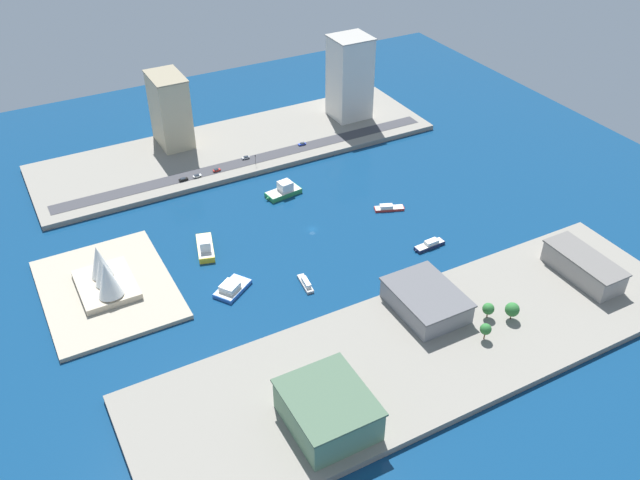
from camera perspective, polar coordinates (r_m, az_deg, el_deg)
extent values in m
plane|color=navy|center=(341.69, -0.65, 0.91)|extent=(440.00, 440.00, 0.00)
cube|color=gray|center=(277.79, 8.87, -8.96)|extent=(70.00, 240.00, 2.91)
cube|color=gray|center=(417.31, -6.96, 7.78)|extent=(70.00, 240.00, 2.91)
cube|color=#A89E89|center=(316.96, -17.43, -3.97)|extent=(71.35, 55.12, 2.00)
cube|color=#38383D|center=(398.57, -5.75, 6.70)|extent=(9.79, 228.00, 0.15)
cube|color=red|center=(358.32, 5.83, 2.65)|extent=(9.91, 16.08, 1.25)
cone|color=red|center=(360.06, 7.08, 2.73)|extent=(1.46, 1.46, 1.13)
cube|color=white|center=(357.21, 5.59, 2.83)|extent=(5.55, 7.51, 1.67)
cube|color=beige|center=(357.96, 5.83, 2.74)|extent=(9.51, 15.44, 0.10)
cube|color=yellow|center=(330.76, -9.61, -0.67)|extent=(22.42, 12.83, 2.97)
cone|color=yellow|center=(340.09, -9.77, 0.44)|extent=(3.29, 3.29, 2.67)
cube|color=white|center=(327.06, -9.65, -0.26)|extent=(9.63, 7.17, 5.15)
cube|color=beige|center=(329.87, -9.64, -0.45)|extent=(21.53, 12.32, 0.10)
cube|color=#2D8C4C|center=(369.02, -3.09, 3.99)|extent=(10.99, 20.01, 2.62)
cone|color=#2D8C4C|center=(364.48, -4.44, 3.49)|extent=(2.65, 2.65, 2.36)
cube|color=white|center=(367.64, -2.94, 4.55)|extent=(7.30, 7.68, 4.98)
cube|color=beige|center=(368.31, -3.10, 4.17)|extent=(10.55, 19.21, 0.10)
cube|color=#999EA3|center=(305.98, -1.23, -3.71)|extent=(13.84, 4.86, 1.31)
cone|color=#999EA3|center=(311.21, -1.69, -2.93)|extent=(1.31, 1.31, 1.17)
cube|color=white|center=(304.08, -1.16, -3.59)|extent=(7.46, 3.09, 2.07)
cube|color=beige|center=(305.54, -1.24, -3.60)|extent=(13.28, 4.66, 0.10)
cube|color=#1E284C|center=(333.12, 9.18, -0.46)|extent=(5.22, 16.15, 1.70)
cone|color=#1E284C|center=(328.55, 8.04, -0.91)|extent=(1.61, 1.61, 1.53)
cube|color=white|center=(332.75, 9.36, -0.16)|extent=(3.76, 6.92, 1.73)
cube|color=beige|center=(332.60, 9.20, -0.33)|extent=(5.01, 15.50, 0.10)
cube|color=blue|center=(305.40, -7.36, -4.07)|extent=(17.66, 19.68, 1.87)
cone|color=blue|center=(311.06, -6.43, -3.14)|extent=(2.33, 2.33, 1.68)
cube|color=white|center=(302.76, -7.59, -3.92)|extent=(10.09, 10.24, 2.90)
cube|color=beige|center=(304.78, -7.37, -3.93)|extent=(16.95, 18.90, 0.10)
cube|color=gray|center=(325.98, 21.24, -2.13)|extent=(36.34, 14.92, 9.86)
cube|color=slate|center=(322.96, 21.44, -1.38)|extent=(37.79, 15.52, 0.80)
cube|color=slate|center=(242.55, 0.66, -14.14)|extent=(31.51, 27.05, 12.93)
cube|color=#47624A|center=(237.35, 0.67, -13.07)|extent=(32.77, 28.14, 0.80)
cube|color=#C6B793|center=(416.35, -12.48, 10.57)|extent=(27.88, 17.97, 41.95)
cube|color=gray|center=(408.06, -12.87, 13.28)|extent=(29.00, 18.69, 0.80)
cube|color=gray|center=(290.10, 8.88, -5.08)|extent=(33.21, 24.55, 8.94)
cube|color=#59595C|center=(286.98, 8.97, -4.34)|extent=(34.53, 25.53, 0.80)
cube|color=silver|center=(440.35, 2.51, 13.44)|extent=(21.73, 23.03, 51.33)
cube|color=#9D9992|center=(431.21, 2.61, 16.65)|extent=(22.59, 23.96, 0.80)
cylinder|color=black|center=(411.62, -1.68, 7.93)|extent=(0.28, 0.65, 0.64)
cylinder|color=black|center=(412.96, -1.78, 8.02)|extent=(0.28, 0.65, 0.64)
cylinder|color=black|center=(412.80, -1.27, 8.02)|extent=(0.28, 0.65, 0.64)
cylinder|color=black|center=(414.13, -1.36, 8.12)|extent=(0.28, 0.65, 0.64)
cube|color=blue|center=(412.75, -1.52, 8.06)|extent=(2.07, 4.76, 0.74)
cube|color=#262D38|center=(412.56, -1.49, 8.14)|extent=(1.75, 2.70, 0.46)
cylinder|color=black|center=(398.77, -6.44, 6.73)|extent=(0.27, 0.65, 0.64)
cylinder|color=black|center=(400.10, -6.52, 6.83)|extent=(0.27, 0.65, 0.64)
cylinder|color=black|center=(399.70, -6.01, 6.84)|extent=(0.27, 0.65, 0.64)
cylinder|color=black|center=(401.02, -6.09, 6.94)|extent=(0.27, 0.65, 0.64)
cube|color=#B7B7BC|center=(399.74, -6.27, 6.88)|extent=(1.96, 4.63, 0.86)
cube|color=#262D38|center=(399.48, -6.24, 6.97)|extent=(1.67, 2.62, 0.52)
cylinder|color=black|center=(386.68, -10.09, 5.40)|extent=(0.27, 0.65, 0.64)
cylinder|color=black|center=(385.22, -9.99, 5.28)|extent=(0.27, 0.65, 0.64)
cylinder|color=black|center=(385.75, -10.55, 5.26)|extent=(0.27, 0.65, 0.64)
cylinder|color=black|center=(384.29, -10.45, 5.15)|extent=(0.27, 0.65, 0.64)
cube|color=white|center=(385.34, -10.28, 5.31)|extent=(2.15, 4.82, 0.77)
cube|color=#262D38|center=(384.96, -10.32, 5.38)|extent=(1.84, 2.72, 0.50)
cylinder|color=black|center=(390.48, -8.52, 5.89)|extent=(0.28, 0.65, 0.64)
cylinder|color=black|center=(389.13, -8.42, 5.78)|extent=(0.28, 0.65, 0.64)
cylinder|color=black|center=(389.55, -8.92, 5.77)|extent=(0.28, 0.65, 0.64)
cylinder|color=black|center=(388.20, -8.82, 5.66)|extent=(0.28, 0.65, 0.64)
cube|color=red|center=(389.18, -8.67, 5.82)|extent=(2.03, 4.37, 0.82)
cube|color=#262D38|center=(388.80, -8.71, 5.89)|extent=(1.73, 2.47, 0.47)
cylinder|color=black|center=(384.77, -11.20, 5.10)|extent=(0.26, 0.64, 0.64)
cylinder|color=black|center=(383.28, -11.10, 4.98)|extent=(0.26, 0.64, 0.64)
cylinder|color=black|center=(383.92, -11.69, 4.96)|extent=(0.26, 0.64, 0.64)
cylinder|color=black|center=(382.42, -11.60, 4.84)|extent=(0.26, 0.64, 0.64)
cube|color=black|center=(383.45, -11.40, 5.01)|extent=(2.08, 5.06, 0.77)
cube|color=#262D38|center=(383.08, -11.45, 5.08)|extent=(1.81, 2.84, 0.48)
cylinder|color=black|center=(391.93, -5.44, 6.64)|extent=(0.18, 0.18, 5.50)
cube|color=black|center=(390.37, -5.46, 7.05)|extent=(0.36, 0.36, 1.00)
sphere|color=red|center=(390.20, -5.47, 7.10)|extent=(0.24, 0.24, 0.24)
sphere|color=yellow|center=(390.37, -5.46, 7.05)|extent=(0.24, 0.24, 0.24)
sphere|color=green|center=(390.54, -5.46, 7.01)|extent=(0.24, 0.24, 0.24)
cube|color=#BCAD93|center=(315.44, -17.50, -3.61)|extent=(31.16, 24.08, 3.00)
cone|color=white|center=(302.80, -17.41, -3.20)|extent=(13.10, 10.89, 16.98)
cone|color=white|center=(310.73, -17.76, -2.49)|extent=(11.35, 9.49, 14.06)
cone|color=white|center=(315.49, -18.06, -1.73)|extent=(12.11, 9.70, 15.83)
cylinder|color=brown|center=(294.88, 15.73, -6.19)|extent=(0.50, 0.50, 2.81)
sphere|color=#2D7233|center=(292.44, 15.85, -5.64)|extent=(6.00, 6.00, 6.00)
cylinder|color=brown|center=(293.14, 13.86, -6.12)|extent=(0.50, 0.50, 2.78)
sphere|color=#2D7233|center=(290.96, 13.96, -5.62)|extent=(4.97, 4.97, 4.97)
cylinder|color=brown|center=(282.85, 13.65, -7.82)|extent=(0.50, 0.50, 3.47)
sphere|color=#2D7233|center=(280.45, 13.75, -7.28)|extent=(4.66, 4.66, 4.66)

